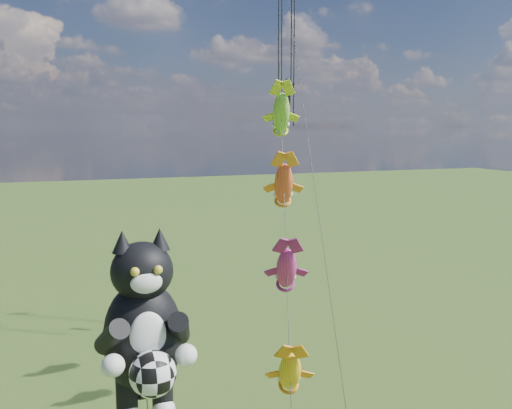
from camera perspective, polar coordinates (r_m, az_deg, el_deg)
name	(u,v)px	position (r m, az deg, el deg)	size (l,w,h in m)	color
cat_kite_rig	(144,327)	(17.72, -11.12, -11.94)	(2.74, 4.20, 11.94)	brown
fish_windsock_rig	(285,225)	(26.28, 2.91, -2.09)	(5.79, 14.96, 18.55)	brown
parafoil_rig	(289,66)	(37.05, 3.31, 13.71)	(4.88, 17.20, 24.82)	brown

